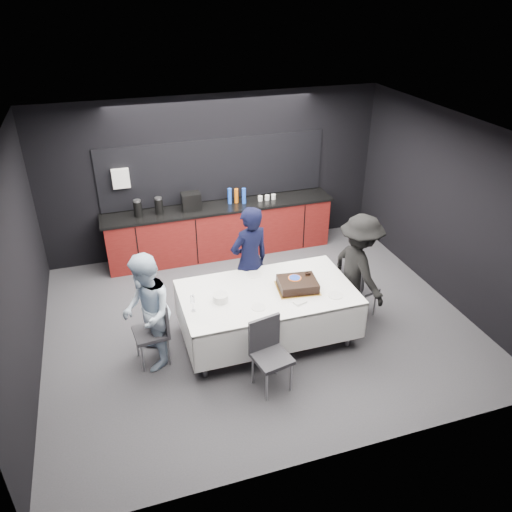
% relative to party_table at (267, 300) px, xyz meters
% --- Properties ---
extents(ground, '(6.00, 6.00, 0.00)m').
position_rel_party_table_xyz_m(ground, '(0.00, 0.40, -0.64)').
color(ground, '#404044').
rests_on(ground, ground).
extents(room_shell, '(6.04, 5.04, 2.82)m').
position_rel_party_table_xyz_m(room_shell, '(0.00, 0.40, 1.22)').
color(room_shell, white).
rests_on(room_shell, ground).
extents(kitchenette, '(4.10, 0.64, 2.05)m').
position_rel_party_table_xyz_m(kitchenette, '(-0.02, 2.62, -0.10)').
color(kitchenette, '#570F0D').
rests_on(kitchenette, ground).
extents(party_table, '(2.32, 1.32, 0.78)m').
position_rel_party_table_xyz_m(party_table, '(0.00, 0.00, 0.00)').
color(party_table, '#99999E').
rests_on(party_table, ground).
extents(cake_assembly, '(0.60, 0.51, 0.17)m').
position_rel_party_table_xyz_m(cake_assembly, '(0.41, -0.07, 0.21)').
color(cake_assembly, gold).
rests_on(cake_assembly, party_table).
extents(plate_stack, '(0.20, 0.20, 0.10)m').
position_rel_party_table_xyz_m(plate_stack, '(-0.65, -0.04, 0.19)').
color(plate_stack, white).
rests_on(plate_stack, party_table).
extents(loose_plate_near, '(0.18, 0.18, 0.01)m').
position_rel_party_table_xyz_m(loose_plate_near, '(-0.23, -0.33, 0.14)').
color(loose_plate_near, white).
rests_on(loose_plate_near, party_table).
extents(loose_plate_right_a, '(0.18, 0.18, 0.01)m').
position_rel_party_table_xyz_m(loose_plate_right_a, '(0.64, 0.19, 0.14)').
color(loose_plate_right_a, white).
rests_on(loose_plate_right_a, party_table).
extents(loose_plate_right_b, '(0.20, 0.20, 0.01)m').
position_rel_party_table_xyz_m(loose_plate_right_b, '(0.82, -0.37, 0.14)').
color(loose_plate_right_b, white).
rests_on(loose_plate_right_b, party_table).
extents(loose_plate_far, '(0.22, 0.22, 0.01)m').
position_rel_party_table_xyz_m(loose_plate_far, '(-0.04, 0.46, 0.14)').
color(loose_plate_far, white).
rests_on(loose_plate_far, party_table).
extents(fork_pile, '(0.19, 0.15, 0.03)m').
position_rel_party_table_xyz_m(fork_pile, '(0.31, -0.39, 0.15)').
color(fork_pile, white).
rests_on(fork_pile, party_table).
extents(champagne_flute, '(0.06, 0.06, 0.22)m').
position_rel_party_table_xyz_m(champagne_flute, '(-1.03, -0.14, 0.30)').
color(champagne_flute, white).
rests_on(champagne_flute, party_table).
extents(chair_left, '(0.46, 0.46, 0.92)m').
position_rel_party_table_xyz_m(chair_left, '(-1.50, 0.01, -0.11)').
color(chair_left, '#313036').
rests_on(chair_left, ground).
extents(chair_right, '(0.52, 0.52, 0.92)m').
position_rel_party_table_xyz_m(chair_right, '(1.42, 0.12, -0.11)').
color(chair_right, '#313036').
rests_on(chair_right, ground).
extents(chair_near, '(0.50, 0.50, 0.92)m').
position_rel_party_table_xyz_m(chair_near, '(-0.27, -0.85, -0.11)').
color(chair_near, '#313036').
rests_on(chair_near, ground).
extents(person_center, '(0.71, 0.57, 1.71)m').
position_rel_party_table_xyz_m(person_center, '(-0.03, 0.70, 0.22)').
color(person_center, black).
rests_on(person_center, ground).
extents(person_left, '(0.63, 0.79, 1.59)m').
position_rel_party_table_xyz_m(person_left, '(-1.60, -0.02, 0.15)').
color(person_left, silver).
rests_on(person_left, ground).
extents(person_right, '(0.73, 1.13, 1.66)m').
position_rel_party_table_xyz_m(person_right, '(1.39, 0.06, 0.19)').
color(person_right, black).
rests_on(person_right, ground).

